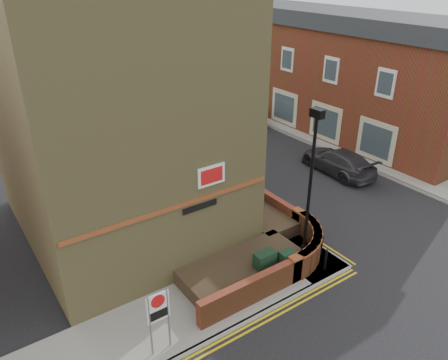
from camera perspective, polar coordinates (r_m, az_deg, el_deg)
ground at (r=16.39m, az=9.01°, el=-14.96°), size 120.00×120.00×0.00m
pavement_corner at (r=15.65m, az=-4.79°, el=-16.78°), size 13.00×3.00×0.12m
pavement_main at (r=28.91m, az=-9.98°, el=4.41°), size 2.00×32.00×0.12m
pavement_far at (r=32.54m, az=10.26°, el=6.93°), size 4.00×40.00×0.12m
kerb_side at (r=14.73m, az=-1.64°, el=-20.12°), size 13.00×0.15×0.12m
kerb_main_near at (r=29.30m, az=-8.22°, el=4.85°), size 0.15×32.00×0.12m
kerb_main_far at (r=31.23m, az=7.61°, el=6.28°), size 0.15×40.00×0.12m
yellow_lines_side at (r=14.63m, az=-1.06°, el=-20.86°), size 13.00×0.28×0.01m
yellow_lines_main at (r=29.42m, az=-7.78°, el=4.86°), size 0.28×32.00×0.01m
corner_building at (r=18.19m, az=-14.34°, el=11.27°), size 8.95×10.40×13.60m
garden_wall at (r=17.82m, az=3.45°, el=-10.70°), size 6.80×6.00×1.20m
lamppost at (r=16.15m, az=11.11°, el=-1.38°), size 0.25×0.50×6.30m
utility_cabinet_large at (r=16.50m, az=5.29°, el=-11.13°), size 0.80×0.45×1.20m
utility_cabinet_small at (r=16.79m, az=8.09°, el=-10.76°), size 0.55×0.40×1.10m
bollard_near at (r=17.42m, az=13.13°, el=-10.13°), size 0.11×0.11×0.90m
bollard_far at (r=18.21m, az=12.60°, el=-8.25°), size 0.11×0.11×0.90m
zone_sign at (r=13.43m, az=-8.55°, el=-16.67°), size 0.72×0.07×2.20m
far_terrace at (r=35.29m, az=7.95°, el=15.35°), size 5.40×30.40×8.00m
far_terrace_cream at (r=52.52m, az=-8.41°, el=18.98°), size 5.40×12.40×8.00m
tree_near at (r=25.80m, az=-8.87°, el=12.66°), size 3.64×3.65×6.70m
tree_mid at (r=32.94m, az=-15.46°, el=15.93°), size 4.03×4.03×7.42m
tree_far at (r=40.51m, az=-19.59°, el=16.83°), size 3.81×3.81×7.00m
traffic_light_assembly at (r=36.28m, az=-16.08°, el=12.86°), size 0.20×0.16×4.20m
silver_car_near at (r=27.47m, az=-4.87°, el=4.95°), size 2.42×4.44×1.39m
red_car_main at (r=34.84m, az=-12.25°, el=8.99°), size 2.16×4.34×1.18m
grey_car_far at (r=25.55m, az=14.66°, el=2.42°), size 2.20×4.85×1.38m
silver_car_far at (r=33.18m, az=3.04°, el=8.95°), size 2.90×4.66×1.48m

